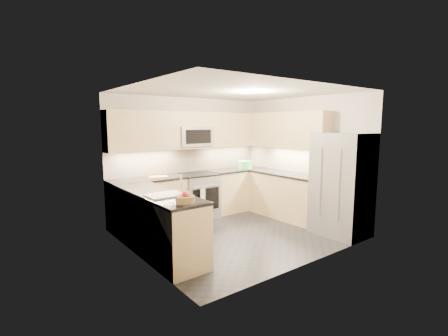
{
  "coord_description": "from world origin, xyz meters",
  "views": [
    {
      "loc": [
        -3.56,
        -4.35,
        1.94
      ],
      "look_at": [
        0.0,
        0.35,
        1.15
      ],
      "focal_mm": 26.0,
      "sensor_mm": 36.0,
      "label": 1
    }
  ],
  "objects_px": {
    "refrigerator": "(342,185)",
    "fruit_basket": "(185,199)",
    "utensil_bowl": "(245,165)",
    "cutting_board": "(158,177)",
    "microwave": "(193,136)",
    "gas_range": "(197,196)"
  },
  "relations": [
    {
      "from": "refrigerator",
      "to": "fruit_basket",
      "type": "height_order",
      "value": "refrigerator"
    },
    {
      "from": "utensil_bowl",
      "to": "fruit_basket",
      "type": "xyz_separation_m",
      "value": [
        -2.76,
        -2.01,
        -0.04
      ]
    },
    {
      "from": "refrigerator",
      "to": "cutting_board",
      "type": "height_order",
      "value": "refrigerator"
    },
    {
      "from": "fruit_basket",
      "to": "cutting_board",
      "type": "bearing_deg",
      "value": 73.04
    },
    {
      "from": "microwave",
      "to": "refrigerator",
      "type": "xyz_separation_m",
      "value": [
        1.45,
        -2.55,
        -0.8
      ]
    },
    {
      "from": "refrigerator",
      "to": "utensil_bowl",
      "type": "bearing_deg",
      "value": 94.44
    },
    {
      "from": "cutting_board",
      "to": "fruit_basket",
      "type": "relative_size",
      "value": 1.42
    },
    {
      "from": "microwave",
      "to": "utensil_bowl",
      "type": "xyz_separation_m",
      "value": [
        1.27,
        -0.19,
        -0.67
      ]
    },
    {
      "from": "refrigerator",
      "to": "fruit_basket",
      "type": "xyz_separation_m",
      "value": [
        -2.94,
        0.36,
        0.09
      ]
    },
    {
      "from": "cutting_board",
      "to": "utensil_bowl",
      "type": "bearing_deg",
      "value": -3.27
    },
    {
      "from": "microwave",
      "to": "fruit_basket",
      "type": "xyz_separation_m",
      "value": [
        -1.49,
        -2.19,
        -0.71
      ]
    },
    {
      "from": "utensil_bowl",
      "to": "fruit_basket",
      "type": "bearing_deg",
      "value": -144.01
    },
    {
      "from": "fruit_basket",
      "to": "utensil_bowl",
      "type": "bearing_deg",
      "value": 35.99
    },
    {
      "from": "microwave",
      "to": "cutting_board",
      "type": "xyz_separation_m",
      "value": [
        -0.85,
        -0.07,
        -0.75
      ]
    },
    {
      "from": "cutting_board",
      "to": "fruit_basket",
      "type": "xyz_separation_m",
      "value": [
        -0.65,
        -2.13,
        0.04
      ]
    },
    {
      "from": "refrigerator",
      "to": "utensil_bowl",
      "type": "height_order",
      "value": "refrigerator"
    },
    {
      "from": "gas_range",
      "to": "utensil_bowl",
      "type": "xyz_separation_m",
      "value": [
        1.27,
        -0.06,
        0.57
      ]
    },
    {
      "from": "cutting_board",
      "to": "fruit_basket",
      "type": "distance_m",
      "value": 2.22
    },
    {
      "from": "microwave",
      "to": "cutting_board",
      "type": "height_order",
      "value": "microwave"
    },
    {
      "from": "microwave",
      "to": "cutting_board",
      "type": "distance_m",
      "value": 1.14
    },
    {
      "from": "gas_range",
      "to": "microwave",
      "type": "bearing_deg",
      "value": 90.0
    },
    {
      "from": "microwave",
      "to": "cutting_board",
      "type": "relative_size",
      "value": 2.16
    }
  ]
}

